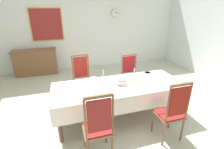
{
  "coord_description": "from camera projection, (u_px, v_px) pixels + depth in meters",
  "views": [
    {
      "loc": [
        -1.04,
        -3.12,
        2.24
      ],
      "look_at": [
        -0.12,
        -0.17,
        0.99
      ],
      "focal_mm": 26.16,
      "sensor_mm": 36.0,
      "label": 1
    }
  ],
  "objects": [
    {
      "name": "chair_north_a",
      "position": [
        82.0,
        79.0,
        4.06
      ],
      "size": [
        0.44,
        0.42,
        1.21
      ],
      "rotation": [
        0.0,
        0.0,
        3.14
      ],
      "color": "brown",
      "rests_on": "ground"
    },
    {
      "name": "bowl_near_left",
      "position": [
        81.0,
        99.0,
        2.79
      ],
      "size": [
        0.14,
        0.14,
        0.03
      ],
      "color": "white",
      "rests_on": "tablecloth"
    },
    {
      "name": "candlestick_east",
      "position": [
        134.0,
        77.0,
        3.41
      ],
      "size": [
        0.07,
        0.07,
        0.32
      ],
      "color": "gold",
      "rests_on": "tablecloth"
    },
    {
      "name": "bowl_far_right",
      "position": [
        148.0,
        73.0,
        3.93
      ],
      "size": [
        0.17,
        0.17,
        0.03
      ],
      "color": "white",
      "rests_on": "tablecloth"
    },
    {
      "name": "spoon_secondary",
      "position": [
        55.0,
        85.0,
        3.34
      ],
      "size": [
        0.04,
        0.18,
        0.01
      ],
      "rotation": [
        0.0,
        0.0,
        0.12
      ],
      "color": "gold",
      "rests_on": "tablecloth"
    },
    {
      "name": "chair_north_b",
      "position": [
        130.0,
        75.0,
        4.42
      ],
      "size": [
        0.44,
        0.42,
        1.11
      ],
      "rotation": [
        0.0,
        0.0,
        3.14
      ],
      "color": "brown",
      "rests_on": "ground"
    },
    {
      "name": "framed_painting",
      "position": [
        47.0,
        25.0,
        5.72
      ],
      "size": [
        1.1,
        0.05,
        1.14
      ],
      "color": "#D1B251"
    },
    {
      "name": "chair_south_b",
      "position": [
        172.0,
        111.0,
        2.81
      ],
      "size": [
        0.44,
        0.42,
        1.18
      ],
      "color": "brown",
      "rests_on": "ground"
    },
    {
      "name": "bowl_near_right",
      "position": [
        61.0,
        84.0,
        3.35
      ],
      "size": [
        0.19,
        0.19,
        0.04
      ],
      "color": "white",
      "rests_on": "tablecloth"
    },
    {
      "name": "chair_south_a",
      "position": [
        98.0,
        126.0,
        2.45
      ],
      "size": [
        0.44,
        0.42,
        1.19
      ],
      "color": "brown",
      "rests_on": "ground"
    },
    {
      "name": "bowl_far_left",
      "position": [
        93.0,
        79.0,
        3.58
      ],
      "size": [
        0.2,
        0.2,
        0.04
      ],
      "color": "white",
      "rests_on": "tablecloth"
    },
    {
      "name": "candlestick_west",
      "position": [
        103.0,
        80.0,
        3.22
      ],
      "size": [
        0.07,
        0.07,
        0.35
      ],
      "color": "gold",
      "rests_on": "tablecloth"
    },
    {
      "name": "sideboard",
      "position": [
        36.0,
        62.0,
        5.82
      ],
      "size": [
        1.44,
        0.48,
        0.9
      ],
      "rotation": [
        0.0,
        0.0,
        3.14
      ],
      "color": "brown",
      "rests_on": "ground"
    },
    {
      "name": "dining_table",
      "position": [
        119.0,
        88.0,
        3.39
      ],
      "size": [
        2.67,
        1.0,
        0.77
      ],
      "color": "brown",
      "rests_on": "ground"
    },
    {
      "name": "spoon_primary",
      "position": [
        75.0,
        100.0,
        2.79
      ],
      "size": [
        0.03,
        0.18,
        0.01
      ],
      "rotation": [
        0.0,
        0.0,
        -0.08
      ],
      "color": "gold",
      "rests_on": "tablecloth"
    },
    {
      "name": "soup_tureen",
      "position": [
        121.0,
        80.0,
        3.34
      ],
      "size": [
        0.25,
        0.25,
        0.21
      ],
      "color": "white",
      "rests_on": "tablecloth"
    },
    {
      "name": "tablecloth",
      "position": [
        119.0,
        89.0,
        3.4
      ],
      "size": [
        2.69,
        1.02,
        0.36
      ],
      "color": "white",
      "rests_on": "dining_table"
    },
    {
      "name": "back_wall",
      "position": [
        88.0,
        25.0,
        6.2
      ],
      "size": [
        7.18,
        0.08,
        3.27
      ],
      "primitive_type": "cube",
      "color": "silver",
      "rests_on": "ground"
    },
    {
      "name": "ground",
      "position": [
        115.0,
        110.0,
        3.9
      ],
      "size": [
        7.18,
        6.54,
        0.04
      ],
      "primitive_type": "cube",
      "color": "#B8BAA7"
    },
    {
      "name": "mounted_clock",
      "position": [
        115.0,
        13.0,
        6.26
      ],
      "size": [
        0.32,
        0.06,
        0.32
      ],
      "color": "#D1B251"
    }
  ]
}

